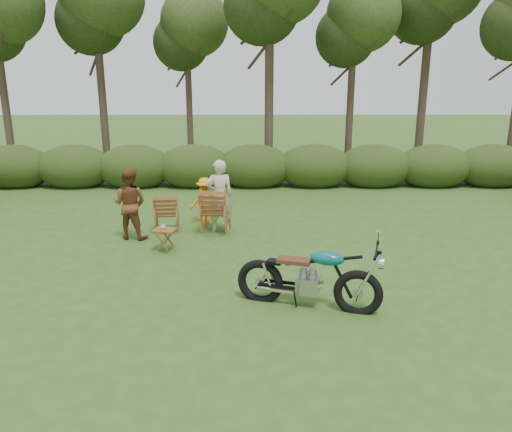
{
  "coord_description": "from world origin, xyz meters",
  "views": [
    {
      "loc": [
        -0.09,
        -7.45,
        3.6
      ],
      "look_at": [
        -0.01,
        2.06,
        0.9
      ],
      "focal_mm": 35.0,
      "sensor_mm": 36.0,
      "label": 1
    }
  ],
  "objects_px": {
    "side_table": "(165,240)",
    "adult_b": "(132,238)",
    "cup": "(163,227)",
    "child": "(206,223)",
    "lawn_chair_right": "(216,231)",
    "adult_a": "(220,231)",
    "lawn_chair_left": "(168,230)",
    "motorcycle": "(307,306)"
  },
  "relations": [
    {
      "from": "motorcycle",
      "to": "cup",
      "type": "height_order",
      "value": "motorcycle"
    },
    {
      "from": "cup",
      "to": "child",
      "type": "bearing_deg",
      "value": 71.06
    },
    {
      "from": "motorcycle",
      "to": "adult_a",
      "type": "xyz_separation_m",
      "value": [
        -1.65,
        4.02,
        0.0
      ]
    },
    {
      "from": "lawn_chair_right",
      "to": "child",
      "type": "relative_size",
      "value": 0.92
    },
    {
      "from": "lawn_chair_left",
      "to": "child",
      "type": "xyz_separation_m",
      "value": [
        0.87,
        0.56,
        0.0
      ]
    },
    {
      "from": "lawn_chair_left",
      "to": "adult_b",
      "type": "bearing_deg",
      "value": 34.92
    },
    {
      "from": "lawn_chair_left",
      "to": "side_table",
      "type": "relative_size",
      "value": 1.94
    },
    {
      "from": "adult_b",
      "to": "child",
      "type": "distance_m",
      "value": 1.97
    },
    {
      "from": "adult_a",
      "to": "cup",
      "type": "bearing_deg",
      "value": 43.29
    },
    {
      "from": "lawn_chair_left",
      "to": "cup",
      "type": "xyz_separation_m",
      "value": [
        0.17,
        -1.48,
        0.52
      ]
    },
    {
      "from": "side_table",
      "to": "cup",
      "type": "xyz_separation_m",
      "value": [
        -0.03,
        0.02,
        0.28
      ]
    },
    {
      "from": "motorcycle",
      "to": "adult_b",
      "type": "relative_size",
      "value": 1.38
    },
    {
      "from": "cup",
      "to": "child",
      "type": "xyz_separation_m",
      "value": [
        0.7,
        2.04,
        -0.52
      ]
    },
    {
      "from": "lawn_chair_left",
      "to": "cup",
      "type": "height_order",
      "value": "cup"
    },
    {
      "from": "cup",
      "to": "adult_a",
      "type": "xyz_separation_m",
      "value": [
        1.11,
        1.36,
        -0.52
      ]
    },
    {
      "from": "side_table",
      "to": "cup",
      "type": "bearing_deg",
      "value": 145.86
    },
    {
      "from": "adult_a",
      "to": "motorcycle",
      "type": "bearing_deg",
      "value": 104.94
    },
    {
      "from": "lawn_chair_left",
      "to": "adult_a",
      "type": "height_order",
      "value": "adult_a"
    },
    {
      "from": "side_table",
      "to": "adult_b",
      "type": "distance_m",
      "value": 1.29
    },
    {
      "from": "adult_a",
      "to": "child",
      "type": "relative_size",
      "value": 1.48
    },
    {
      "from": "motorcycle",
      "to": "child",
      "type": "relative_size",
      "value": 1.91
    },
    {
      "from": "motorcycle",
      "to": "cup",
      "type": "distance_m",
      "value": 3.87
    },
    {
      "from": "side_table",
      "to": "adult_a",
      "type": "height_order",
      "value": "adult_a"
    },
    {
      "from": "adult_a",
      "to": "child",
      "type": "distance_m",
      "value": 0.8
    },
    {
      "from": "lawn_chair_right",
      "to": "adult_a",
      "type": "xyz_separation_m",
      "value": [
        0.1,
        -0.01,
        0.0
      ]
    },
    {
      "from": "adult_b",
      "to": "child",
      "type": "xyz_separation_m",
      "value": [
        1.58,
        1.18,
        0.0
      ]
    },
    {
      "from": "lawn_chair_right",
      "to": "lawn_chair_left",
      "type": "relative_size",
      "value": 1.16
    },
    {
      "from": "lawn_chair_left",
      "to": "adult_a",
      "type": "bearing_deg",
      "value": 168.33
    },
    {
      "from": "cup",
      "to": "child",
      "type": "relative_size",
      "value": 0.1
    },
    {
      "from": "cup",
      "to": "motorcycle",
      "type": "bearing_deg",
      "value": -43.91
    },
    {
      "from": "lawn_chair_right",
      "to": "lawn_chair_left",
      "type": "height_order",
      "value": "lawn_chair_right"
    },
    {
      "from": "side_table",
      "to": "child",
      "type": "distance_m",
      "value": 2.18
    },
    {
      "from": "motorcycle",
      "to": "lawn_chair_left",
      "type": "distance_m",
      "value": 5.07
    },
    {
      "from": "lawn_chair_right",
      "to": "cup",
      "type": "relative_size",
      "value": 9.63
    },
    {
      "from": "motorcycle",
      "to": "adult_b",
      "type": "distance_m",
      "value": 5.06
    },
    {
      "from": "motorcycle",
      "to": "child",
      "type": "bearing_deg",
      "value": 130.75
    },
    {
      "from": "lawn_chair_right",
      "to": "child",
      "type": "bearing_deg",
      "value": -58.84
    },
    {
      "from": "cup",
      "to": "adult_a",
      "type": "height_order",
      "value": "adult_a"
    },
    {
      "from": "lawn_chair_left",
      "to": "cup",
      "type": "relative_size",
      "value": 8.32
    },
    {
      "from": "child",
      "to": "adult_b",
      "type": "bearing_deg",
      "value": 14.36
    },
    {
      "from": "adult_b",
      "to": "cup",
      "type": "bearing_deg",
      "value": 147.73
    },
    {
      "from": "cup",
      "to": "child",
      "type": "height_order",
      "value": "child"
    }
  ]
}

